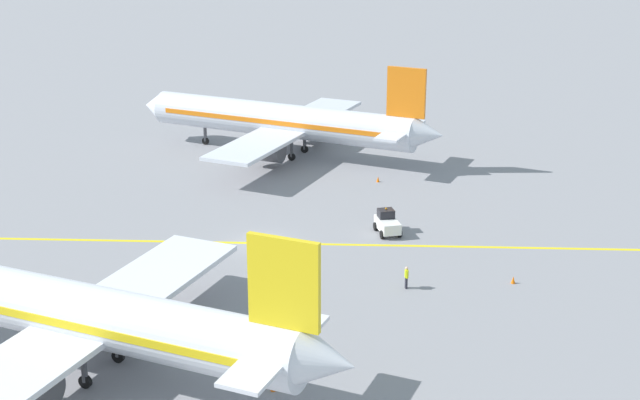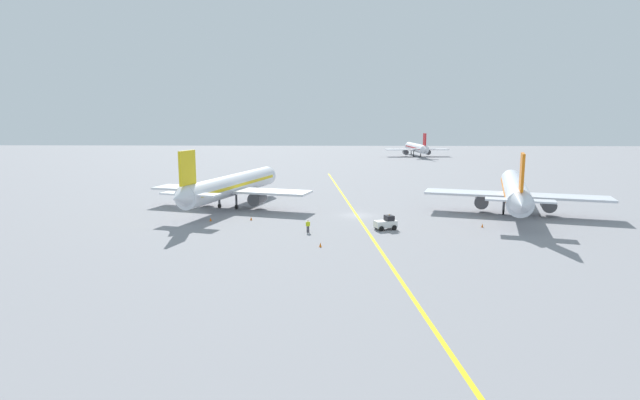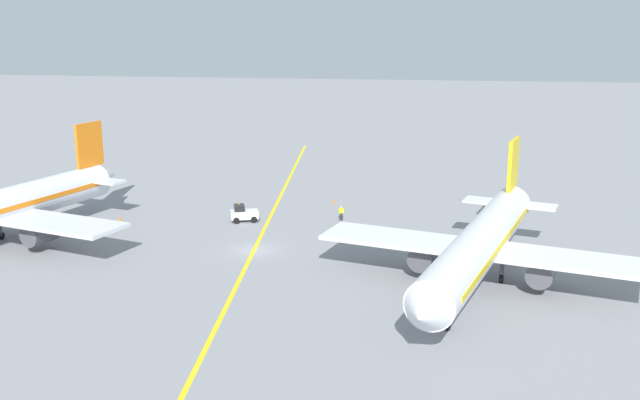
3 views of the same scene
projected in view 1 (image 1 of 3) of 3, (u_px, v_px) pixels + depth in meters
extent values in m
plane|color=gray|center=(261.00, 243.00, 72.28)|extent=(400.00, 400.00, 0.00)
cube|color=yellow|center=(261.00, 243.00, 72.28)|extent=(10.41, 119.61, 0.01)
cylinder|color=silver|center=(69.00, 311.00, 52.21)|extent=(11.61, 29.85, 3.60)
cone|color=silver|center=(329.00, 362.00, 45.97)|extent=(3.76, 3.72, 3.06)
cube|color=yellow|center=(69.00, 308.00, 52.16)|extent=(10.84, 26.97, 0.50)
cube|color=silver|center=(84.00, 325.00, 52.08)|extent=(28.36, 12.61, 0.36)
cylinder|color=#4C4C51|center=(29.00, 385.00, 48.15)|extent=(2.99, 3.68, 2.20)
cylinder|color=#4C4C51|center=(135.00, 309.00, 56.83)|extent=(2.99, 3.68, 2.20)
cube|color=yellow|center=(284.00, 283.00, 45.58)|extent=(1.43, 3.95, 5.00)
cube|color=silver|center=(276.00, 349.00, 47.05)|extent=(9.31, 4.75, 0.24)
cylinder|color=#4C4C51|center=(84.00, 366.00, 50.87)|extent=(0.36, 0.36, 2.00)
cylinder|color=black|center=(85.00, 382.00, 51.20)|extent=(0.49, 0.85, 0.80)
cylinder|color=#4C4C51|center=(117.00, 342.00, 53.65)|extent=(0.36, 0.36, 2.00)
cylinder|color=black|center=(118.00, 356.00, 53.98)|extent=(0.49, 0.85, 0.80)
cylinder|color=silver|center=(281.00, 120.00, 95.25)|extent=(12.22, 29.74, 3.60)
cone|color=silver|center=(155.00, 106.00, 101.59)|extent=(3.97, 3.30, 3.42)
cone|color=silver|center=(429.00, 134.00, 88.70)|extent=(3.80, 3.76, 3.06)
cube|color=orange|center=(281.00, 119.00, 95.20)|extent=(11.38, 26.88, 0.50)
cube|color=silver|center=(290.00, 128.00, 95.10)|extent=(28.30, 13.17, 0.36)
cylinder|color=#4C4C51|center=(268.00, 151.00, 91.22)|extent=(3.04, 3.70, 2.20)
cylinder|color=#4C4C51|center=(310.00, 128.00, 99.81)|extent=(3.04, 3.70, 2.20)
cube|color=orange|center=(406.00, 92.00, 88.35)|extent=(1.51, 3.93, 5.00)
cube|color=silver|center=(400.00, 130.00, 89.84)|extent=(9.31, 4.93, 0.24)
cylinder|color=#4C4C51|center=(205.00, 132.00, 99.80)|extent=(0.36, 0.36, 2.00)
cylinder|color=black|center=(206.00, 141.00, 100.13)|extent=(0.50, 0.85, 0.80)
cylinder|color=#4C4C51|center=(292.00, 148.00, 93.89)|extent=(0.36, 0.36, 2.00)
cylinder|color=black|center=(292.00, 157.00, 94.22)|extent=(0.50, 0.85, 0.80)
cylinder|color=#4C4C51|center=(305.00, 140.00, 96.64)|extent=(0.36, 0.36, 2.00)
cylinder|color=black|center=(305.00, 149.00, 96.97)|extent=(0.50, 0.85, 0.80)
cube|color=white|center=(388.00, 225.00, 74.03)|extent=(3.33, 2.45, 0.90)
cube|color=black|center=(386.00, 213.00, 74.27)|extent=(1.47, 1.58, 0.70)
sphere|color=orange|center=(386.00, 209.00, 74.13)|extent=(0.16, 0.16, 0.16)
cylinder|color=black|center=(376.00, 226.00, 74.92)|extent=(0.74, 0.48, 0.70)
cylinder|color=black|center=(393.00, 225.00, 75.23)|extent=(0.74, 0.48, 0.70)
cylinder|color=black|center=(382.00, 235.00, 73.13)|extent=(0.74, 0.48, 0.70)
cylinder|color=black|center=(400.00, 233.00, 73.44)|extent=(0.74, 0.48, 0.70)
cylinder|color=#23232D|center=(406.00, 282.00, 64.08)|extent=(0.16, 0.16, 0.85)
cylinder|color=#23232D|center=(406.00, 283.00, 63.89)|extent=(0.16, 0.16, 0.85)
cube|color=#CCD819|center=(407.00, 274.00, 63.75)|extent=(0.40, 0.30, 0.60)
cylinder|color=#CCD819|center=(406.00, 272.00, 63.97)|extent=(0.10, 0.10, 0.55)
cylinder|color=#CCD819|center=(407.00, 275.00, 63.52)|extent=(0.10, 0.10, 0.55)
sphere|color=beige|center=(407.00, 268.00, 63.61)|extent=(0.22, 0.22, 0.22)
cone|color=orange|center=(378.00, 179.00, 87.34)|extent=(0.32, 0.32, 0.55)
cone|color=orange|center=(273.00, 386.00, 50.93)|extent=(0.32, 0.32, 0.55)
cone|color=orange|center=(278.00, 337.00, 56.61)|extent=(0.32, 0.32, 0.55)
cone|color=orange|center=(513.00, 280.00, 64.84)|extent=(0.32, 0.32, 0.55)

